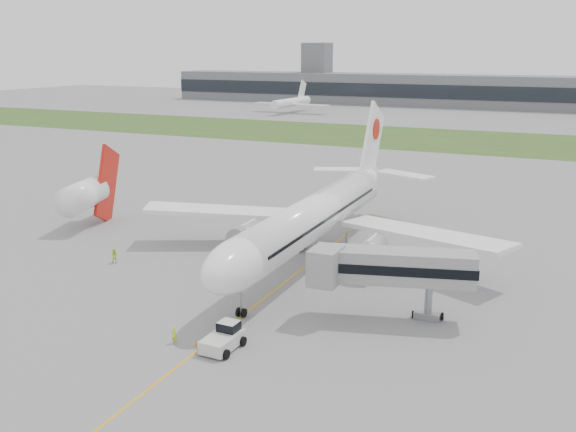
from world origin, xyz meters
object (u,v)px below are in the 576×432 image
at_px(neighbor_aircraft, 86,194).
at_px(pushback_tug, 224,337).
at_px(airliner, 317,214).
at_px(jet_bridge, 387,267).
at_px(ground_crew_near, 174,335).

bearing_deg(neighbor_aircraft, pushback_tug, -50.08).
xyz_separation_m(airliner, jet_bridge, (12.99, -14.61, -0.37)).
xyz_separation_m(jet_bridge, neighbor_aircraft, (-49.10, 14.63, -0.44)).
distance_m(airliner, jet_bridge, 19.55).
xyz_separation_m(pushback_tug, jet_bridge, (11.18, 11.81, 4.30)).
bearing_deg(pushback_tug, airliner, 96.26).
bearing_deg(pushback_tug, jet_bridge, 48.92).
height_order(airliner, neighbor_aircraft, airliner).
height_order(pushback_tug, jet_bridge, jet_bridge).
bearing_deg(neighbor_aircraft, jet_bridge, -31.78).
bearing_deg(airliner, neighbor_aircraft, 179.96).
distance_m(pushback_tug, ground_crew_near, 4.60).
bearing_deg(pushback_tug, ground_crew_near, -164.51).
height_order(airliner, pushback_tug, airliner).
relative_size(jet_bridge, ground_crew_near, 9.81).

